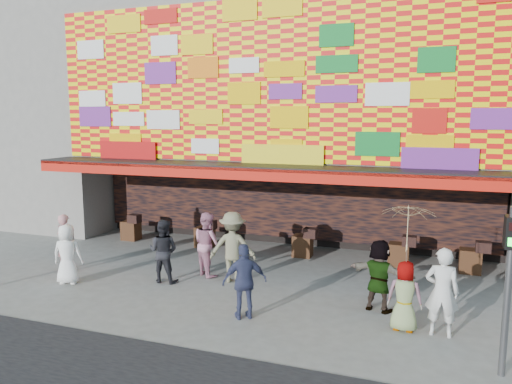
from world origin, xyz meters
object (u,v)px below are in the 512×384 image
(ped_g, at_px, (405,296))
(ped_d, at_px, (233,247))
(ped_e, at_px, (245,281))
(ped_i, at_px, (208,244))
(ped_b, at_px, (65,242))
(ped_f, at_px, (379,275))
(signal_right, at_px, (509,273))
(ped_c, at_px, (163,251))
(parasol, at_px, (408,229))
(ped_h, at_px, (442,292))
(ped_a, at_px, (67,254))

(ped_g, bearing_deg, ped_d, -16.86)
(ped_e, distance_m, ped_i, 3.31)
(ped_b, relative_size, ped_f, 0.99)
(signal_right, xyz_separation_m, ped_g, (-1.74, 1.35, -1.11))
(ped_b, height_order, ped_c, ped_c)
(signal_right, height_order, ped_e, signal_right)
(ped_f, relative_size, parasol, 0.87)
(signal_right, xyz_separation_m, ped_d, (-6.37, 3.05, -0.89))
(ped_i, bearing_deg, ped_d, -161.81)
(ped_e, distance_m, ped_h, 4.16)
(ped_a, xyz_separation_m, ped_c, (2.37, 1.01, 0.05))
(ped_g, xyz_separation_m, ped_h, (0.73, -0.00, 0.18))
(signal_right, distance_m, ped_h, 1.93)
(ped_d, xyz_separation_m, ped_e, (1.23, -2.25, -0.11))
(ped_h, relative_size, ped_i, 1.03)
(ped_i, bearing_deg, parasol, -163.70)
(ped_i, bearing_deg, ped_h, -161.56)
(ped_h, relative_size, parasol, 0.96)
(ped_h, bearing_deg, ped_a, 0.66)
(ped_d, height_order, ped_g, ped_d)
(ped_e, xyz_separation_m, ped_g, (3.40, 0.55, -0.10))
(ped_a, height_order, ped_h, ped_h)
(ped_c, relative_size, ped_d, 0.90)
(ped_c, xyz_separation_m, ped_d, (1.77, 0.67, 0.10))
(ped_g, bearing_deg, ped_i, -16.49)
(ped_f, xyz_separation_m, parasol, (0.63, -0.93, 1.35))
(ped_b, xyz_separation_m, ped_c, (3.22, 0.10, 0.02))
(ped_c, relative_size, ped_f, 1.02)
(ped_d, height_order, ped_h, ped_d)
(signal_right, distance_m, ped_i, 8.05)
(signal_right, xyz_separation_m, ped_h, (-1.02, 1.35, -0.93))
(parasol, bearing_deg, ped_b, 174.47)
(ped_d, height_order, parasol, parasol)
(ped_g, relative_size, parasol, 0.77)
(ped_b, bearing_deg, ped_d, -163.04)
(ped_e, xyz_separation_m, ped_f, (2.77, 1.48, -0.01))
(ped_a, height_order, ped_e, ped_e)
(ped_a, relative_size, ped_b, 0.97)
(ped_e, height_order, parasol, parasol)
(ped_i, bearing_deg, ped_f, -156.08)
(parasol, bearing_deg, signal_right, -37.79)
(ped_d, relative_size, ped_e, 1.13)
(ped_f, bearing_deg, ped_d, 5.80)
(ped_f, bearing_deg, ped_b, 16.65)
(ped_a, bearing_deg, ped_h, 163.17)
(ped_b, bearing_deg, ped_i, -157.32)
(signal_right, bearing_deg, ped_h, 126.98)
(ped_f, xyz_separation_m, ped_h, (1.35, -0.93, 0.08))
(ped_c, bearing_deg, parasol, 167.63)
(ped_d, bearing_deg, ped_b, -8.92)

